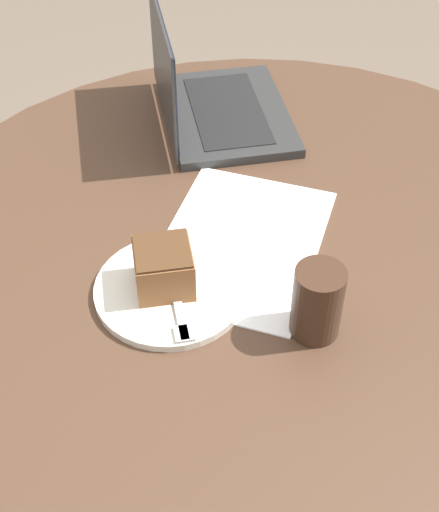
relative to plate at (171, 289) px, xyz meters
The scene contains 8 objects.
ground_plane 0.75m from the plate, 21.02° to the right, with size 12.00×12.00×0.00m, color #6B5B4C.
dining_table 0.22m from the plate, 21.02° to the right, with size 1.21×1.21×0.73m.
paper_document 0.14m from the plate, ahead, with size 0.39×0.35×0.00m.
plate is the anchor object (origin of this frame).
cake_slice 0.04m from the plate, 103.82° to the left, with size 0.11×0.11×0.07m.
fork 0.04m from the plate, 117.63° to the right, with size 0.12×0.15×0.00m.
coffee_glass 0.22m from the plate, 65.61° to the right, with size 0.07×0.07×0.11m.
laptop 0.45m from the plate, 36.25° to the left, with size 0.36×0.38×0.22m.
Camera 1 is at (-0.60, -0.47, 1.48)m, focal length 50.00 mm.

